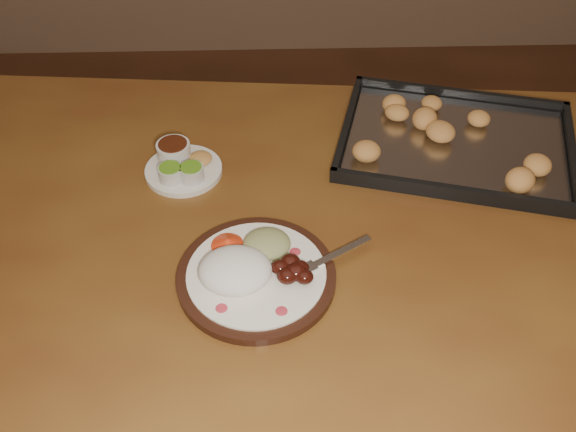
{
  "coord_description": "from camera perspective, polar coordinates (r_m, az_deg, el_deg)",
  "views": [
    {
      "loc": [
        0.02,
        -0.75,
        1.57
      ],
      "look_at": [
        0.05,
        0.07,
        0.77
      ],
      "focal_mm": 40.0,
      "sensor_mm": 36.0,
      "label": 1
    }
  ],
  "objects": [
    {
      "name": "condiment_saucer",
      "position": [
        1.28,
        -9.48,
        4.53
      ],
      "size": [
        0.15,
        0.15,
        0.05
      ],
      "rotation": [
        0.0,
        0.0,
        0.31
      ],
      "color": "white",
      "rests_on": "dining_table"
    },
    {
      "name": "baking_tray",
      "position": [
        1.37,
        14.72,
        6.51
      ],
      "size": [
        0.54,
        0.45,
        0.05
      ],
      "rotation": [
        0.0,
        0.0,
        -0.26
      ],
      "color": "black",
      "rests_on": "dining_table"
    },
    {
      "name": "dinner_plate",
      "position": [
        1.06,
        -3.12,
        -4.87
      ],
      "size": [
        0.33,
        0.26,
        0.06
      ],
      "rotation": [
        0.0,
        0.0,
        0.07
      ],
      "color": "black",
      "rests_on": "dining_table"
    },
    {
      "name": "dining_table",
      "position": [
        1.24,
        0.6,
        -3.52
      ],
      "size": [
        1.57,
        1.02,
        0.75
      ],
      "rotation": [
        0.0,
        0.0,
        -0.09
      ],
      "color": "brown",
      "rests_on": "ground"
    }
  ]
}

